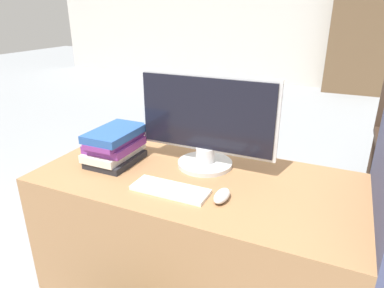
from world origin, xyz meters
TOP-DOWN VIEW (x-y plane):
  - wall_back at (0.00, 6.13)m, footprint 12.00×0.06m
  - desk at (0.00, 0.33)m, footprint 1.36×0.67m
  - carrel_divider at (0.70, 0.35)m, footprint 0.07×0.71m
  - monitor at (-0.01, 0.45)m, footprint 0.63×0.25m
  - keyboard at (-0.04, 0.18)m, footprint 0.31×0.11m
  - mouse at (0.17, 0.20)m, footprint 0.05×0.11m
  - book_stack at (-0.40, 0.32)m, footprint 0.20×0.28m
  - bookshelf_far at (0.64, 5.89)m, footprint 1.05×0.32m

SIDE VIEW (x-z plane):
  - desk at x=0.00m, z-range 0.00..0.77m
  - carrel_divider at x=0.70m, z-range 0.01..1.28m
  - keyboard at x=-0.04m, z-range 0.77..0.79m
  - mouse at x=0.17m, z-range 0.77..0.81m
  - book_stack at x=-0.40m, z-range 0.77..0.93m
  - bookshelf_far at x=0.64m, z-range 0.00..1.83m
  - monitor at x=-0.01m, z-range 0.77..1.19m
  - wall_back at x=0.00m, z-range 0.00..2.80m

